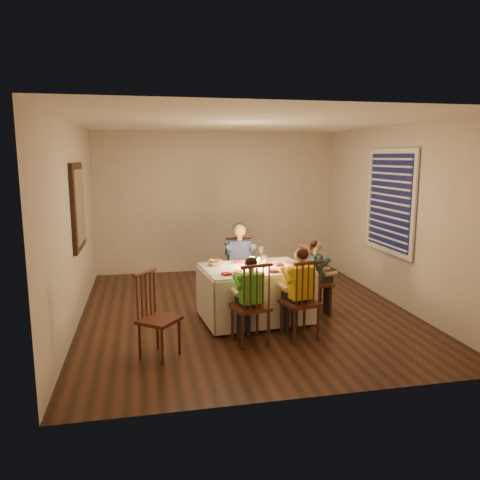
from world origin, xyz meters
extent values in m
plane|color=black|center=(0.00, 0.00, 0.00)|extent=(5.00, 5.00, 0.00)
cube|color=beige|center=(-2.25, 0.00, 1.30)|extent=(0.02, 5.00, 2.60)
cube|color=beige|center=(2.25, 0.00, 1.30)|extent=(0.02, 5.00, 2.60)
cube|color=beige|center=(0.00, 2.50, 1.30)|extent=(4.50, 0.02, 2.60)
plane|color=white|center=(0.00, 0.00, 2.60)|extent=(5.00, 5.00, 0.00)
cube|color=silver|center=(0.05, -0.38, 0.70)|extent=(1.43, 1.09, 0.04)
cube|color=silver|center=(0.00, 0.11, 0.36)|extent=(1.38, 0.16, 0.66)
cube|color=silver|center=(0.10, -0.86, 0.36)|extent=(1.38, 0.16, 0.66)
cube|color=silver|center=(0.73, -0.31, 0.36)|extent=(0.12, 0.99, 0.66)
cube|color=silver|center=(-0.63, -0.45, 0.36)|extent=(0.12, 0.99, 0.66)
cylinder|color=white|center=(0.07, -0.07, 0.73)|extent=(0.29, 0.29, 0.02)
cylinder|color=white|center=(-0.21, -0.70, 0.73)|extent=(0.29, 0.29, 0.02)
cylinder|color=white|center=(0.40, -0.67, 0.73)|extent=(0.29, 0.29, 0.02)
cylinder|color=white|center=(0.56, -0.34, 0.73)|extent=(0.29, 0.29, 0.02)
cylinder|color=white|center=(-0.01, -0.38, 0.77)|extent=(0.06, 0.06, 0.10)
cylinder|color=white|center=(0.11, -0.37, 0.77)|extent=(0.06, 0.06, 0.10)
sphere|color=yellow|center=(-0.50, -0.14, 0.76)|extent=(0.09, 0.09, 0.09)
sphere|color=#FF5915|center=(0.20, -0.31, 0.76)|extent=(0.08, 0.08, 0.08)
imported|color=white|center=(-0.44, -0.17, 0.75)|extent=(0.23, 0.23, 0.05)
cube|color=black|center=(-2.22, 0.30, 1.50)|extent=(0.05, 0.95, 1.15)
cube|color=white|center=(-2.19, 0.30, 1.50)|extent=(0.01, 0.78, 0.98)
cube|color=#0D1236|center=(2.23, 0.10, 1.50)|extent=(0.01, 1.20, 1.40)
cube|color=white|center=(2.21, 0.10, 1.50)|extent=(0.03, 1.34, 1.54)
camera|label=1|loc=(-1.36, -6.21, 2.15)|focal=35.00mm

